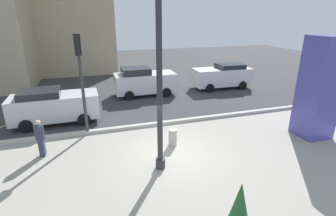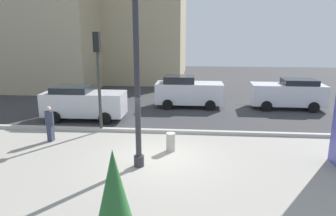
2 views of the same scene
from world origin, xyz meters
TOP-DOWN VIEW (x-y plane):
  - ground_plane at (0.00, 4.00)m, footprint 60.00×60.00m
  - plaza_pavement at (0.00, -2.00)m, footprint 18.00×10.00m
  - curb_strip at (0.00, 3.12)m, footprint 18.00×0.24m
  - lamp_post at (-0.66, -0.75)m, footprint 0.44×0.44m
  - art_pillar_blue at (6.94, -0.16)m, footprint 1.35×1.35m
  - concrete_bollard at (0.34, 0.81)m, footprint 0.36×0.36m
  - traffic_light_corner at (-3.20, 3.10)m, footprint 0.28×0.42m
  - car_far_lane at (7.03, 8.68)m, footprint 4.44×2.07m
  - car_intersection at (-4.76, 5.10)m, footprint 4.37×2.03m
  - car_curb_east at (0.81, 8.64)m, footprint 4.22×2.06m
  - pedestrian_on_sidewalk at (-4.97, 1.52)m, footprint 0.38×0.38m

SIDE VIEW (x-z plane):
  - ground_plane at x=0.00m, z-range 0.00..0.00m
  - plaza_pavement at x=0.00m, z-range -0.01..0.01m
  - curb_strip at x=0.00m, z-range 0.00..0.16m
  - concrete_bollard at x=0.34m, z-range 0.00..0.75m
  - pedestrian_on_sidewalk at x=-4.97m, z-range 0.08..1.64m
  - car_intersection at x=-4.76m, z-range 0.03..1.86m
  - car_far_lane at x=7.03m, z-range 0.03..1.89m
  - car_curb_east at x=0.81m, z-range 0.00..1.98m
  - art_pillar_blue at x=6.94m, z-range 0.00..4.60m
  - traffic_light_corner at x=-3.20m, z-range 0.81..5.47m
  - lamp_post at x=-0.66m, z-range -0.09..7.45m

